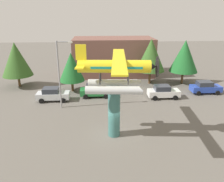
% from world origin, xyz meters
% --- Properties ---
extents(ground_plane, '(140.00, 140.00, 0.00)m').
position_xyz_m(ground_plane, '(0.00, 0.00, 0.00)').
color(ground_plane, '#605B54').
extents(display_pedestal, '(1.10, 1.10, 4.48)m').
position_xyz_m(display_pedestal, '(0.00, 0.00, 2.24)').
color(display_pedestal, '#386B66').
rests_on(display_pedestal, ground).
extents(floatplane_monument, '(6.99, 10.46, 4.00)m').
position_xyz_m(floatplane_monument, '(0.13, -0.01, 6.15)').
color(floatplane_monument, silver).
rests_on(floatplane_monument, display_pedestal).
extents(car_near_silver, '(4.20, 2.02, 1.76)m').
position_xyz_m(car_near_silver, '(-7.35, 9.28, 0.88)').
color(car_near_silver, silver).
rests_on(car_near_silver, ground).
extents(car_mid_green, '(4.20, 2.02, 1.76)m').
position_xyz_m(car_mid_green, '(-1.82, 10.40, 0.88)').
color(car_mid_green, '#237A38').
rests_on(car_mid_green, ground).
extents(car_far_white, '(4.20, 2.02, 1.76)m').
position_xyz_m(car_far_white, '(7.29, 9.32, 0.88)').
color(car_far_white, white).
rests_on(car_far_white, ground).
extents(car_distant_blue, '(4.20, 2.02, 1.76)m').
position_xyz_m(car_distant_blue, '(13.78, 10.80, 0.88)').
color(car_distant_blue, '#2847B7').
rests_on(car_distant_blue, ground).
extents(streetlight_primary, '(1.84, 0.28, 7.99)m').
position_xyz_m(streetlight_primary, '(-5.72, 6.93, 4.63)').
color(streetlight_primary, gray).
rests_on(streetlight_primary, ground).
extents(storefront_building, '(14.18, 7.16, 6.64)m').
position_xyz_m(storefront_building, '(1.42, 22.00, 3.32)').
color(storefront_building, brown).
rests_on(storefront_building, ground).
extents(tree_west, '(4.52, 4.52, 6.80)m').
position_xyz_m(tree_west, '(-13.63, 15.64, 4.28)').
color(tree_west, brown).
rests_on(tree_west, ground).
extents(tree_east, '(3.64, 3.64, 5.64)m').
position_xyz_m(tree_east, '(-5.15, 12.93, 3.61)').
color(tree_east, brown).
rests_on(tree_east, ground).
extents(tree_center_back, '(4.50, 4.50, 7.16)m').
position_xyz_m(tree_center_back, '(6.89, 15.91, 4.65)').
color(tree_center_back, brown).
rests_on(tree_center_back, ground).
extents(tree_far_east, '(4.43, 4.43, 6.94)m').
position_xyz_m(tree_far_east, '(12.15, 15.61, 4.47)').
color(tree_far_east, brown).
rests_on(tree_far_east, ground).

